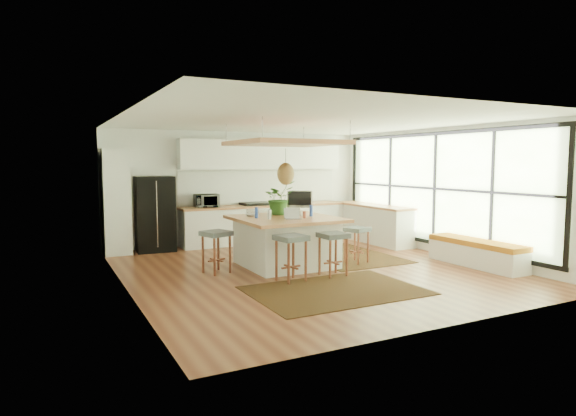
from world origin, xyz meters
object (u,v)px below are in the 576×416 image
stool_near_right (333,256)px  island_plant (279,201)px  laptop (293,213)px  microwave (206,199)px  stool_near_left (291,260)px  monitor (300,201)px  island (286,241)px  stool_right_front (357,245)px  stool_right_back (322,239)px  stool_left_side (216,253)px  fridge (155,210)px

stool_near_right → island_plant: 1.83m
laptop → microwave: size_ratio=0.56×
laptop → microwave: microwave is taller
island_plant → stool_near_left: bearing=-109.3°
stool_near_left → monitor: size_ratio=1.50×
island → stool_near_left: size_ratio=2.40×
monitor → microwave: (-1.23, 2.28, -0.08)m
stool_right_front → monitor: bearing=133.6°
monitor → stool_right_back: bearing=49.0°
stool_right_front → stool_right_back: 1.01m
island → microwave: 2.87m
stool_near_right → stool_right_back: (0.81, 1.70, 0.00)m
laptop → island_plant: island_plant is taller
stool_right_front → stool_left_side: (-2.72, 0.43, 0.00)m
stool_right_back → island_plant: size_ratio=1.10×
island → stool_right_front: 1.41m
island → microwave: size_ratio=3.39×
stool_near_left → microwave: (-0.22, 3.84, 0.75)m
stool_left_side → island_plant: (1.47, 0.48, 0.84)m
stool_near_right → stool_right_front: stool_near_right is taller
stool_left_side → monitor: (1.91, 0.42, 0.83)m
stool_near_right → stool_left_side: (-1.73, 1.13, 0.00)m
stool_near_right → fridge: bearing=120.5°
stool_near_right → laptop: 1.10m
laptop → stool_right_back: bearing=51.3°
island → laptop: size_ratio=6.06×
stool_near_right → stool_right_front: size_ratio=1.07×
stool_right_front → island_plant: size_ratio=1.04×
stool_near_left → stool_right_back: bearing=46.3°
fridge → stool_near_left: 4.11m
stool_near_right → monitor: monitor is taller
stool_near_left → stool_near_right: bearing=0.7°
stool_left_side → laptop: bearing=-15.3°
stool_left_side → stool_near_left: bearing=-51.6°
island_plant → stool_left_side: bearing=-162.1°
stool_right_front → laptop: (-1.37, 0.06, 0.70)m
monitor → island: bearing=-105.5°
fridge → stool_near_right: size_ratio=2.20×
fridge → stool_left_side: 2.78m
fridge → monitor: (2.42, -2.25, 0.26)m
island → stool_right_front: bearing=-17.3°
stool_near_left → island_plant: island_plant is taller
island → laptop: (-0.03, -0.36, 0.58)m
fridge → monitor: fridge is taller
fridge → island: bearing=-50.8°
stool_near_right → stool_right_front: (0.99, 0.70, 0.00)m
fridge → microwave: 1.20m
fridge → stool_right_front: bearing=-39.8°
stool_near_right → stool_right_back: stool_near_right is taller
stool_near_left → monitor: monitor is taller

